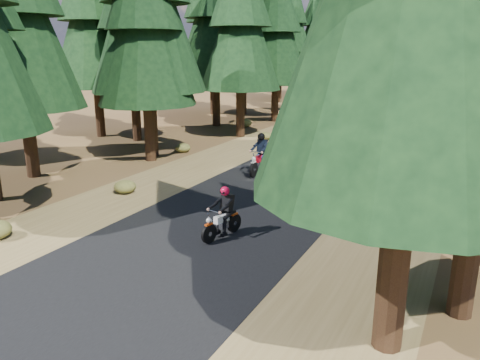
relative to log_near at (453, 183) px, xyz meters
name	(u,v)px	position (x,y,z in m)	size (l,w,h in m)	color
ground	(217,227)	(-6.05, -7.87, -0.16)	(120.00, 120.00, 0.00)	#4A311A
road	(281,185)	(-6.05, -2.87, -0.15)	(6.00, 100.00, 0.01)	black
shoulder_l	(183,172)	(-10.65, -2.87, -0.16)	(3.20, 100.00, 0.01)	brown
shoulder_r	(402,202)	(-1.45, -2.87, -0.16)	(3.20, 100.00, 0.01)	brown
pine_forest	(379,5)	(-6.07, 13.18, 7.73)	(34.59, 55.08, 16.32)	black
log_near	(453,183)	(0.00, 0.00, 0.00)	(0.32, 0.32, 5.01)	#4C4233
understory_shrubs	(320,171)	(-5.05, -0.97, 0.11)	(15.82, 30.57, 0.62)	#474C1E
rider_lead	(222,221)	(-5.52, -8.53, 0.34)	(0.83, 1.72, 1.47)	white
rider_follow	(259,161)	(-7.55, -1.64, 0.43)	(0.66, 1.98, 1.75)	maroon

